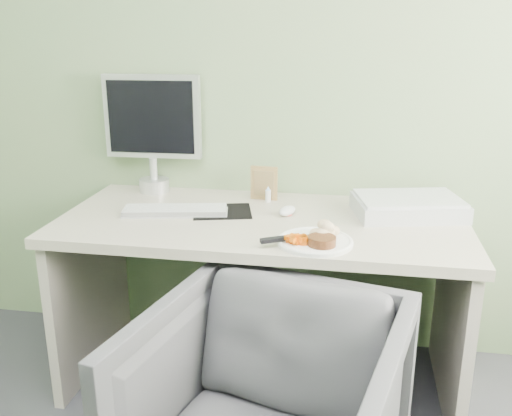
% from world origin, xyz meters
% --- Properties ---
extents(wall_back, '(3.50, 0.00, 3.50)m').
position_xyz_m(wall_back, '(0.00, 2.00, 1.35)').
color(wall_back, gray).
rests_on(wall_back, floor).
extents(desk, '(1.60, 0.75, 0.73)m').
position_xyz_m(desk, '(0.00, 1.62, 0.55)').
color(desk, beige).
rests_on(desk, floor).
extents(plate, '(0.26, 0.26, 0.01)m').
position_xyz_m(plate, '(0.23, 1.38, 0.74)').
color(plate, white).
rests_on(plate, desk).
extents(steak, '(0.11, 0.11, 0.03)m').
position_xyz_m(steak, '(0.25, 1.34, 0.76)').
color(steak, black).
rests_on(steak, plate).
extents(potato_pile, '(0.13, 0.11, 0.06)m').
position_xyz_m(potato_pile, '(0.26, 1.41, 0.77)').
color(potato_pile, tan).
rests_on(potato_pile, plate).
extents(carrot_heap, '(0.08, 0.07, 0.05)m').
position_xyz_m(carrot_heap, '(0.17, 1.33, 0.77)').
color(carrot_heap, '#D95304').
rests_on(carrot_heap, plate).
extents(steak_knife, '(0.21, 0.13, 0.02)m').
position_xyz_m(steak_knife, '(0.12, 1.34, 0.76)').
color(steak_knife, silver).
rests_on(steak_knife, plate).
extents(mousepad, '(0.28, 0.26, 0.00)m').
position_xyz_m(mousepad, '(-0.17, 1.68, 0.73)').
color(mousepad, black).
rests_on(mousepad, desk).
extents(keyboard, '(0.43, 0.20, 0.02)m').
position_xyz_m(keyboard, '(-0.36, 1.62, 0.75)').
color(keyboard, white).
rests_on(keyboard, desk).
extents(computer_mouse, '(0.08, 0.11, 0.03)m').
position_xyz_m(computer_mouse, '(0.09, 1.68, 0.75)').
color(computer_mouse, white).
rests_on(computer_mouse, desk).
extents(photo_frame, '(0.12, 0.02, 0.15)m').
position_xyz_m(photo_frame, '(-0.03, 1.88, 0.80)').
color(photo_frame, '#9C7D49').
rests_on(photo_frame, desk).
extents(eyedrop_bottle, '(0.02, 0.02, 0.07)m').
position_xyz_m(eyedrop_bottle, '(-0.01, 1.85, 0.76)').
color(eyedrop_bottle, white).
rests_on(eyedrop_bottle, desk).
extents(scanner, '(0.47, 0.37, 0.06)m').
position_xyz_m(scanner, '(0.57, 1.77, 0.76)').
color(scanner, '#B0B2B7').
rests_on(scanner, desk).
extents(monitor, '(0.44, 0.14, 0.52)m').
position_xyz_m(monitor, '(-0.55, 1.94, 1.03)').
color(monitor, silver).
rests_on(monitor, desk).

